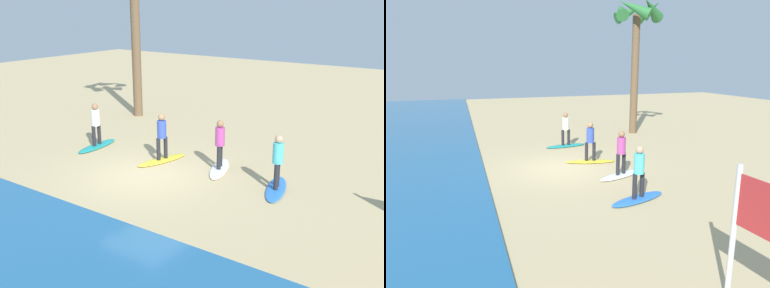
# 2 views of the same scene
# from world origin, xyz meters

# --- Properties ---
(ground_plane) EXTENTS (60.00, 60.00, 0.00)m
(ground_plane) POSITION_xyz_m (0.00, 0.00, 0.00)
(ground_plane) COLOR tan
(surfboard_blue) EXTENTS (1.18, 2.17, 0.09)m
(surfboard_blue) POSITION_xyz_m (-3.99, -1.26, 0.04)
(surfboard_blue) COLOR blue
(surfboard_blue) RESTS_ON ground
(surfer_blue) EXTENTS (0.32, 0.44, 1.64)m
(surfer_blue) POSITION_xyz_m (-3.99, -1.26, 1.04)
(surfer_blue) COLOR #232328
(surfer_blue) RESTS_ON surfboard_blue
(surfboard_white) EXTENTS (1.31, 2.16, 0.09)m
(surfboard_white) POSITION_xyz_m (-1.66, -1.77, 0.04)
(surfboard_white) COLOR white
(surfboard_white) RESTS_ON ground
(surfer_white) EXTENTS (0.32, 0.44, 1.64)m
(surfer_white) POSITION_xyz_m (-1.66, -1.77, 1.04)
(surfer_white) COLOR #232328
(surfer_white) RESTS_ON surfboard_white
(surfboard_yellow) EXTENTS (1.03, 2.17, 0.09)m
(surfboard_yellow) POSITION_xyz_m (0.47, -1.36, 0.04)
(surfboard_yellow) COLOR yellow
(surfboard_yellow) RESTS_ON ground
(surfer_yellow) EXTENTS (0.32, 0.45, 1.64)m
(surfer_yellow) POSITION_xyz_m (0.47, -1.36, 1.04)
(surfer_yellow) COLOR #232328
(surfer_yellow) RESTS_ON surfboard_yellow
(surfboard_teal) EXTENTS (0.81, 2.15, 0.09)m
(surfboard_teal) POSITION_xyz_m (3.61, -1.23, 0.04)
(surfboard_teal) COLOR teal
(surfboard_teal) RESTS_ON ground
(surfer_teal) EXTENTS (0.32, 0.46, 1.64)m
(surfer_teal) POSITION_xyz_m (3.61, -1.23, 1.04)
(surfer_teal) COLOR #232328
(surfer_teal) RESTS_ON surfboard_teal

